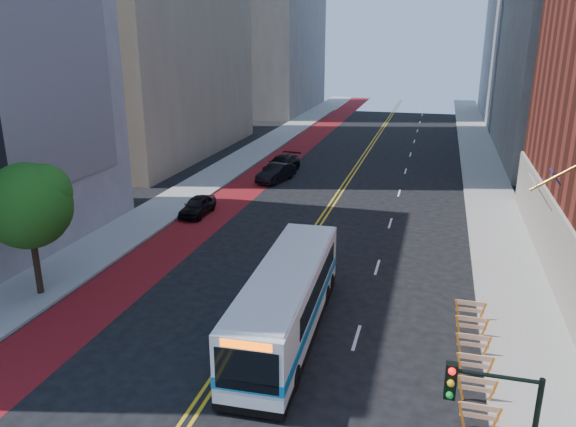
{
  "coord_description": "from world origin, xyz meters",
  "views": [
    {
      "loc": [
        7.53,
        -15.68,
        12.71
      ],
      "look_at": [
        1.16,
        8.0,
        4.78
      ],
      "focal_mm": 35.0,
      "sensor_mm": 36.0,
      "label": 1
    }
  ],
  "objects_px": {
    "traffic_signal": "(495,425)",
    "car_c": "(282,164)",
    "car_b": "(276,173)",
    "street_tree": "(29,202)",
    "transit_bus": "(287,299)",
    "car_a": "(197,206)"
  },
  "relations": [
    {
      "from": "car_a",
      "to": "car_b",
      "type": "height_order",
      "value": "car_b"
    },
    {
      "from": "traffic_signal",
      "to": "car_b",
      "type": "bearing_deg",
      "value": 114.22
    },
    {
      "from": "car_b",
      "to": "car_c",
      "type": "distance_m",
      "value": 3.29
    },
    {
      "from": "street_tree",
      "to": "traffic_signal",
      "type": "relative_size",
      "value": 1.32
    },
    {
      "from": "street_tree",
      "to": "car_a",
      "type": "relative_size",
      "value": 1.67
    },
    {
      "from": "transit_bus",
      "to": "car_c",
      "type": "bearing_deg",
      "value": 104.07
    },
    {
      "from": "traffic_signal",
      "to": "car_b",
      "type": "xyz_separation_m",
      "value": [
        -15.57,
        34.62,
        -2.95
      ]
    },
    {
      "from": "traffic_signal",
      "to": "transit_bus",
      "type": "distance_m",
      "value": 12.03
    },
    {
      "from": "street_tree",
      "to": "transit_bus",
      "type": "distance_m",
      "value": 13.43
    },
    {
      "from": "traffic_signal",
      "to": "transit_bus",
      "type": "height_order",
      "value": "traffic_signal"
    },
    {
      "from": "street_tree",
      "to": "traffic_signal",
      "type": "xyz_separation_m",
      "value": [
        20.66,
        -9.55,
        -1.19
      ]
    },
    {
      "from": "traffic_signal",
      "to": "car_c",
      "type": "xyz_separation_m",
      "value": [
        -15.96,
        37.89,
        -2.93
      ]
    },
    {
      "from": "car_a",
      "to": "car_c",
      "type": "xyz_separation_m",
      "value": [
        2.42,
        14.12,
        0.1
      ]
    },
    {
      "from": "street_tree",
      "to": "car_c",
      "type": "distance_m",
      "value": 29.01
    },
    {
      "from": "transit_bus",
      "to": "car_c",
      "type": "height_order",
      "value": "transit_bus"
    },
    {
      "from": "traffic_signal",
      "to": "street_tree",
      "type": "bearing_deg",
      "value": 155.18
    },
    {
      "from": "traffic_signal",
      "to": "car_c",
      "type": "bearing_deg",
      "value": 112.84
    },
    {
      "from": "car_c",
      "to": "transit_bus",
      "type": "bearing_deg",
      "value": -66.77
    },
    {
      "from": "car_a",
      "to": "car_c",
      "type": "height_order",
      "value": "car_c"
    },
    {
      "from": "car_a",
      "to": "car_c",
      "type": "relative_size",
      "value": 0.74
    },
    {
      "from": "car_c",
      "to": "traffic_signal",
      "type": "bearing_deg",
      "value": -60.05
    },
    {
      "from": "traffic_signal",
      "to": "car_a",
      "type": "bearing_deg",
      "value": 127.72
    }
  ]
}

